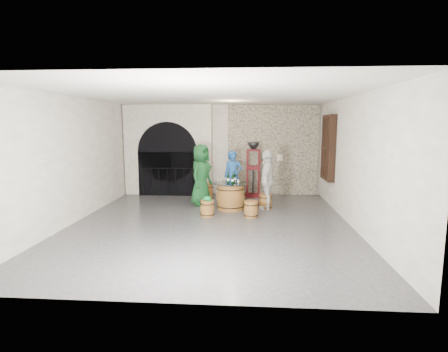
# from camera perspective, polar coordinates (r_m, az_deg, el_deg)

# --- Properties ---
(ground) EXTENTS (8.00, 8.00, 0.00)m
(ground) POSITION_cam_1_polar(r_m,az_deg,el_deg) (8.94, -2.21, -7.83)
(ground) COLOR #323235
(ground) RESTS_ON ground
(wall_back) EXTENTS (8.00, 0.00, 8.00)m
(wall_back) POSITION_cam_1_polar(r_m,az_deg,el_deg) (12.60, -0.26, 4.29)
(wall_back) COLOR beige
(wall_back) RESTS_ON ground
(wall_front) EXTENTS (8.00, 0.00, 8.00)m
(wall_front) POSITION_cam_1_polar(r_m,az_deg,el_deg) (4.72, -7.63, -2.60)
(wall_front) COLOR beige
(wall_front) RESTS_ON ground
(wall_left) EXTENTS (0.00, 8.00, 8.00)m
(wall_left) POSITION_cam_1_polar(r_m,az_deg,el_deg) (9.67, -23.38, 2.37)
(wall_left) COLOR beige
(wall_left) RESTS_ON ground
(wall_right) EXTENTS (0.00, 8.00, 8.00)m
(wall_right) POSITION_cam_1_polar(r_m,az_deg,el_deg) (8.95, 20.61, 2.10)
(wall_right) COLOR beige
(wall_right) RESTS_ON ground
(ceiling) EXTENTS (8.00, 8.00, 0.00)m
(ceiling) POSITION_cam_1_polar(r_m,az_deg,el_deg) (8.62, -2.33, 13.06)
(ceiling) COLOR beige
(ceiling) RESTS_ON wall_back
(stone_facing_panel) EXTENTS (3.20, 0.12, 3.18)m
(stone_facing_panel) POSITION_cam_1_polar(r_m,az_deg,el_deg) (12.54, 7.97, 4.19)
(stone_facing_panel) COLOR tan
(stone_facing_panel) RESTS_ON ground
(arched_opening) EXTENTS (3.10, 0.60, 3.19)m
(arched_opening) POSITION_cam_1_polar(r_m,az_deg,el_deg) (12.63, -9.00, 4.12)
(arched_opening) COLOR beige
(arched_opening) RESTS_ON ground
(shuttered_window) EXTENTS (0.23, 1.10, 2.00)m
(shuttered_window) POSITION_cam_1_polar(r_m,az_deg,el_deg) (11.22, 16.62, 4.47)
(shuttered_window) COLOR black
(shuttered_window) RESTS_ON wall_right
(barrel_table) EXTENTS (1.03, 1.03, 0.80)m
(barrel_table) POSITION_cam_1_polar(r_m,az_deg,el_deg) (10.36, 1.06, -3.33)
(barrel_table) COLOR brown
(barrel_table) RESTS_ON ground
(barrel_stool_left) EXTENTS (0.40, 0.40, 0.45)m
(barrel_stool_left) POSITION_cam_1_polar(r_m,az_deg,el_deg) (10.98, -3.59, -3.60)
(barrel_stool_left) COLOR brown
(barrel_stool_left) RESTS_ON ground
(barrel_stool_far) EXTENTS (0.40, 0.40, 0.45)m
(barrel_stool_far) POSITION_cam_1_polar(r_m,az_deg,el_deg) (11.42, 1.45, -3.11)
(barrel_stool_far) COLOR brown
(barrel_stool_far) RESTS_ON ground
(barrel_stool_right) EXTENTS (0.40, 0.40, 0.45)m
(barrel_stool_right) POSITION_cam_1_polar(r_m,az_deg,el_deg) (10.52, 6.77, -4.16)
(barrel_stool_right) COLOR brown
(barrel_stool_right) RESTS_ON ground
(barrel_stool_near_right) EXTENTS (0.40, 0.40, 0.45)m
(barrel_stool_near_right) POSITION_cam_1_polar(r_m,az_deg,el_deg) (9.55, 4.42, -5.41)
(barrel_stool_near_right) COLOR brown
(barrel_stool_near_right) RESTS_ON ground
(barrel_stool_near_left) EXTENTS (0.40, 0.40, 0.45)m
(barrel_stool_near_left) POSITION_cam_1_polar(r_m,az_deg,el_deg) (9.61, -2.75, -5.31)
(barrel_stool_near_left) COLOR brown
(barrel_stool_near_left) RESTS_ON ground
(green_cap) EXTENTS (0.25, 0.21, 0.12)m
(green_cap) POSITION_cam_1_polar(r_m,az_deg,el_deg) (9.55, -2.74, -3.72)
(green_cap) COLOR #0B8139
(green_cap) RESTS_ON barrel_stool_near_left
(person_green) EXTENTS (0.91, 1.09, 1.90)m
(person_green) POSITION_cam_1_polar(r_m,az_deg,el_deg) (10.87, -3.75, 0.18)
(person_green) COLOR #11401B
(person_green) RESTS_ON ground
(person_blue) EXTENTS (0.69, 0.54, 1.67)m
(person_blue) POSITION_cam_1_polar(r_m,az_deg,el_deg) (11.33, 1.47, -0.07)
(person_blue) COLOR #19488B
(person_blue) RESTS_ON ground
(person_white) EXTENTS (0.63, 1.10, 1.76)m
(person_white) POSITION_cam_1_polar(r_m,az_deg,el_deg) (10.41, 7.07, -0.61)
(person_white) COLOR silver
(person_white) RESTS_ON ground
(wine_bottle_left) EXTENTS (0.08, 0.08, 0.32)m
(wine_bottle_left) POSITION_cam_1_polar(r_m,az_deg,el_deg) (10.27, 0.70, -0.42)
(wine_bottle_left) COLOR black
(wine_bottle_left) RESTS_ON barrel_table
(wine_bottle_center) EXTENTS (0.08, 0.08, 0.32)m
(wine_bottle_center) POSITION_cam_1_polar(r_m,az_deg,el_deg) (10.16, 1.41, -0.51)
(wine_bottle_center) COLOR black
(wine_bottle_center) RESTS_ON barrel_table
(wine_bottle_right) EXTENTS (0.08, 0.08, 0.32)m
(wine_bottle_right) POSITION_cam_1_polar(r_m,az_deg,el_deg) (10.46, 1.73, -0.26)
(wine_bottle_right) COLOR black
(wine_bottle_right) RESTS_ON barrel_table
(tasting_glass_a) EXTENTS (0.05, 0.05, 0.10)m
(tasting_glass_a) POSITION_cam_1_polar(r_m,az_deg,el_deg) (10.25, -0.59, -0.90)
(tasting_glass_a) COLOR #A3671F
(tasting_glass_a) RESTS_ON barrel_table
(tasting_glass_b) EXTENTS (0.05, 0.05, 0.10)m
(tasting_glass_b) POSITION_cam_1_polar(r_m,az_deg,el_deg) (10.32, 2.32, -0.84)
(tasting_glass_b) COLOR #A3671F
(tasting_glass_b) RESTS_ON barrel_table
(tasting_glass_c) EXTENTS (0.05, 0.05, 0.10)m
(tasting_glass_c) POSITION_cam_1_polar(r_m,az_deg,el_deg) (10.59, 0.26, -0.60)
(tasting_glass_c) COLOR #A3671F
(tasting_glass_c) RESTS_ON barrel_table
(tasting_glass_d) EXTENTS (0.05, 0.05, 0.10)m
(tasting_glass_d) POSITION_cam_1_polar(r_m,az_deg,el_deg) (10.43, 1.89, -0.74)
(tasting_glass_d) COLOR #A3671F
(tasting_glass_d) RESTS_ON barrel_table
(tasting_glass_e) EXTENTS (0.05, 0.05, 0.10)m
(tasting_glass_e) POSITION_cam_1_polar(r_m,az_deg,el_deg) (10.05, 2.35, -1.09)
(tasting_glass_e) COLOR #A3671F
(tasting_glass_e) RESTS_ON barrel_table
(tasting_glass_f) EXTENTS (0.05, 0.05, 0.10)m
(tasting_glass_f) POSITION_cam_1_polar(r_m,az_deg,el_deg) (10.42, -1.02, -0.75)
(tasting_glass_f) COLOR #A3671F
(tasting_glass_f) RESTS_ON barrel_table
(side_barrel) EXTENTS (0.44, 0.44, 0.58)m
(side_barrel) POSITION_cam_1_polar(r_m,az_deg,el_deg) (11.59, -2.86, -2.61)
(side_barrel) COLOR brown
(side_barrel) RESTS_ON ground
(corking_press) EXTENTS (0.79, 0.45, 1.90)m
(corking_press) POSITION_cam_1_polar(r_m,az_deg,el_deg) (12.13, 4.79, 1.76)
(corking_press) COLOR #540E12
(corking_press) RESTS_ON ground
(control_box) EXTENTS (0.18, 0.10, 0.22)m
(control_box) POSITION_cam_1_polar(r_m,az_deg,el_deg) (12.50, 9.12, 3.00)
(control_box) COLOR silver
(control_box) RESTS_ON wall_back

